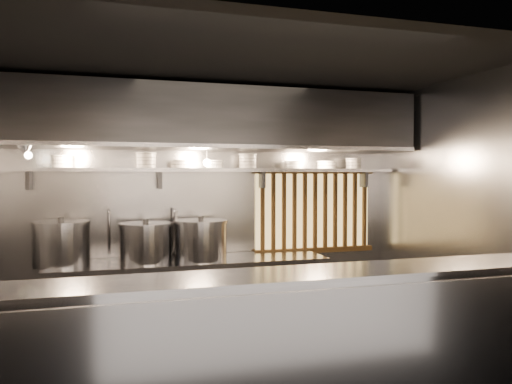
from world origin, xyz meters
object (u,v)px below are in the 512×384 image
stock_pot_mid (61,243)px  stock_pot_right (146,242)px  pendant_bulb (207,163)px  stock_pot_left (201,240)px  heat_lamp (25,149)px

stock_pot_mid → stock_pot_right: size_ratio=0.90×
pendant_bulb → stock_pot_left: 0.85m
pendant_bulb → stock_pot_right: bearing=-173.0°
stock_pot_left → stock_pot_mid: stock_pot_mid is taller
heat_lamp → stock_pot_mid: 1.03m
heat_lamp → stock_pot_right: bearing=13.4°
pendant_bulb → stock_pot_mid: 1.73m
stock_pot_right → pendant_bulb: bearing=7.0°
pendant_bulb → stock_pot_mid: (-1.52, -0.02, -0.83)m
heat_lamp → pendant_bulb: 1.83m
stock_pot_right → stock_pot_mid: bearing=176.0°
pendant_bulb → stock_pot_left: pendant_bulb is taller
stock_pot_left → stock_pot_right: bearing=178.1°
stock_pot_left → pendant_bulb: bearing=48.6°
stock_pot_right → heat_lamp: bearing=-166.6°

